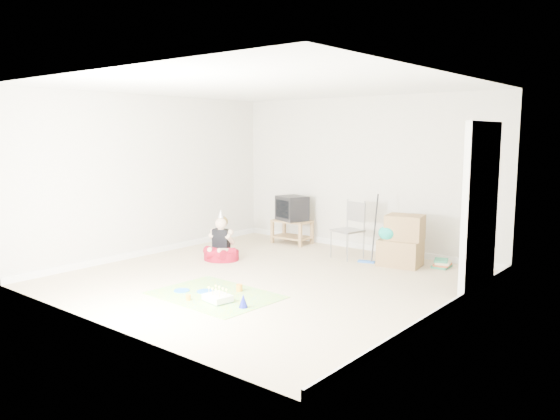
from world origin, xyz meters
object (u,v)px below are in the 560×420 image
Objects in this scene: tv_stand at (292,230)px; cardboard_boxes at (401,241)px; crt_tv at (292,208)px; folding_chair at (347,230)px; birthday_cake at (218,298)px; seated_woman at (221,249)px.

cardboard_boxes is at bearing -7.04° from tv_stand.
folding_chair is at bearing 3.95° from crt_tv.
folding_chair reaches higher than birthday_cake.
folding_chair is (1.41, -0.37, 0.19)m from tv_stand.
tv_stand is 0.86× the size of seated_woman.
seated_woman is at bearing -91.81° from tv_stand.
folding_chair reaches higher than seated_woman.
folding_chair is 2.96m from birthday_cake.
birthday_cake is at bearing -105.70° from cardboard_boxes.
seated_woman is 2.35× the size of birthday_cake.
folding_chair is 0.91m from cardboard_boxes.
seated_woman is (-2.37, -1.46, -0.19)m from cardboard_boxes.
cardboard_boxes is at bearing 31.60° from seated_woman.
crt_tv is 2.35m from cardboard_boxes.
tv_stand is 0.76× the size of folding_chair.
birthday_cake is at bearing -47.49° from crt_tv.
cardboard_boxes is at bearing 74.30° from birthday_cake.
birthday_cake is (1.46, -3.30, -0.60)m from crt_tv.
folding_chair is at bearing 43.16° from seated_woman.
crt_tv is at bearing 88.19° from seated_woman.
birthday_cake is (1.52, -1.56, -0.13)m from seated_woman.
crt_tv is at bearing 165.34° from folding_chair.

